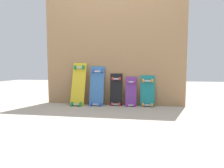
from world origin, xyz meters
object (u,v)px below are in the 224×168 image
skateboard_yellow (78,86)px  skateboard_purple (131,94)px  skateboard_black (116,92)px  skateboard_teal (148,93)px  skateboard_blue (97,88)px

skateboard_yellow → skateboard_purple: size_ratio=1.40×
skateboard_yellow → skateboard_purple: 0.88m
skateboard_black → skateboard_purple: (0.25, -0.02, -0.03)m
skateboard_yellow → skateboard_purple: bearing=3.8°
skateboard_black → skateboard_teal: bearing=-0.7°
skateboard_blue → skateboard_black: bearing=7.7°
skateboard_purple → skateboard_teal: 0.27m
skateboard_blue → skateboard_black: 0.33m
skateboard_yellow → skateboard_black: (0.62, 0.08, -0.09)m
skateboard_purple → skateboard_yellow: bearing=-176.2°
skateboard_blue → skateboard_black: (0.32, 0.04, -0.06)m
skateboard_yellow → skateboard_teal: size_ratio=1.36×
skateboard_blue → skateboard_purple: 0.57m
skateboard_yellow → skateboard_black: skateboard_yellow is taller
skateboard_purple → skateboard_teal: size_ratio=0.97×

